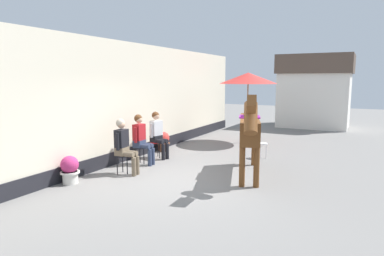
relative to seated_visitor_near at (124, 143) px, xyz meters
The scene contains 11 objects.
ground_plane 3.68m from the seated_visitor_near, 64.54° to the left, with size 40.00×40.00×0.00m, color slate.
pub_facade_wall 2.15m from the seated_visitor_near, 119.88° to the left, with size 0.34×14.00×3.40m.
distant_cottage 11.44m from the seated_visitor_near, 75.02° to the left, with size 3.40×2.60×3.50m.
seated_visitor_near is the anchor object (origin of this frame).
seated_visitor_middle 1.01m from the seated_visitor_near, 101.52° to the left, with size 0.61×0.49×1.39m.
seated_visitor_far 1.85m from the seated_visitor_near, 96.70° to the left, with size 0.61×0.48×1.39m.
saddled_horse_center 3.09m from the seated_visitor_near, 24.13° to the left, with size 1.23×2.88×2.06m.
flower_planter_nearest 1.40m from the seated_visitor_near, 116.72° to the right, with size 0.43×0.43×0.64m.
flower_planter_farthest 2.81m from the seated_visitor_near, 102.05° to the left, with size 0.43×0.43×0.64m.
cafe_parasol 5.80m from the seated_visitor_near, 75.69° to the left, with size 2.10×2.10×2.58m.
spare_stool_white 4.15m from the seated_visitor_near, 51.60° to the left, with size 0.32×0.32×0.46m.
Camera 1 is at (3.71, -6.68, 2.36)m, focal length 31.38 mm.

